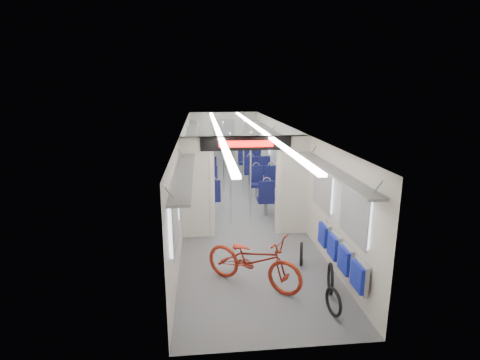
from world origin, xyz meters
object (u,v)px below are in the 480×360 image
Objects in this scene: bike_hoop_b at (330,280)px; stanchion_far_right at (244,155)px; bicycle at (253,260)px; seat_bay_far_right at (253,163)px; bike_hoop_a at (333,303)px; flip_bench at (340,253)px; stanchion_near_left at (230,179)px; stanchion_far_left at (224,158)px; stanchion_near_right at (251,177)px; seat_bay_near_right at (269,187)px; seat_bay_near_left at (204,187)px; seat_bay_far_left at (203,164)px; bike_hoop_c at (301,255)px.

stanchion_far_right is at bearing 95.97° from bike_hoop_b.
bicycle is 1.32m from bike_hoop_b.
bike_hoop_a is at bearing -89.95° from seat_bay_far_right.
bicycle is 0.88× the size of flip_bench.
flip_bench is 0.90× the size of stanchion_near_left.
stanchion_near_left is 1.00× the size of stanchion_far_left.
stanchion_near_right is at bearing -98.62° from seat_bay_far_right.
bike_hoop_b is 0.27× the size of seat_bay_near_right.
stanchion_far_left is (0.65, 1.20, 0.63)m from seat_bay_near_left.
stanchion_far_right reaches higher than seat_bay_near_right.
stanchion_near_right reaches higher than seat_bay_near_left.
seat_bay_near_right is at bearing 92.00° from bike_hoop_b.
stanchion_far_right is (0.69, 0.39, 0.00)m from stanchion_far_left.
seat_bay_far_left is at bearing 177.49° from seat_bay_far_right.
stanchion_near_right is (1.17, -1.51, 0.63)m from seat_bay_near_left.
stanchion_far_left is at bearing 37.49° from bicycle.
bike_hoop_c is 0.24× the size of seat_bay_near_left.
bike_hoop_b is 8.25m from seat_bay_far_right.
seat_bay_near_right is (-0.17, 4.85, 0.29)m from bike_hoop_b.
seat_bay_far_right is at bearing 57.84° from stanchion_far_left.
stanchion_far_left reaches higher than seat_bay_far_right.
seat_bay_far_left is at bearing 103.77° from bike_hoop_b.
bicycle is at bearing -84.24° from seat_bay_far_left.
bicycle is 4.04× the size of bike_hoop_a.
flip_bench reaches higher than bike_hoop_b.
bike_hoop_a is 0.97× the size of bike_hoop_c.
seat_bay_far_left is at bearing 97.58° from stanchion_near_left.
bike_hoop_b is 0.23× the size of stanchion_far_right.
seat_bay_far_right is (0.04, 7.19, 0.34)m from bike_hoop_c.
stanchion_near_left is (-1.18, 2.40, 0.94)m from bike_hoop_c.
seat_bay_near_left is 0.84× the size of stanchion_near_right.
seat_bay_near_right is at bearing -7.79° from seat_bay_near_left.
stanchion_near_right is at bearing -76.15° from seat_bay_far_left.
bike_hoop_a is (-0.41, -0.90, -0.38)m from flip_bench.
bicycle is at bearing -147.53° from bike_hoop_c.
bicycle is 6.36m from stanchion_far_right.
flip_bench is (1.49, -0.10, 0.10)m from bicycle.
seat_bay_near_right is (1.07, 4.45, 0.05)m from bicycle.
seat_bay_near_left is at bearing 127.62° from stanchion_near_right.
seat_bay_far_left is at bearing 103.85° from stanchion_near_right.
seat_bay_far_left is 4.91m from stanchion_near_right.
bicycle is 7.97m from seat_bay_far_left.
flip_bench is 7.96m from seat_bay_far_right.
bike_hoop_b reaches higher than bike_hoop_a.
stanchion_far_right is (-0.54, 7.30, 0.95)m from bike_hoop_a.
seat_bay_far_left is at bearing 105.91° from flip_bench.
seat_bay_near_left is 0.84× the size of stanchion_far_right.
stanchion_near_right is 1.00× the size of stanchion_far_left.
bicycle reaches higher than bike_hoop_a.
stanchion_near_right reaches higher than seat_bay_far_right.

